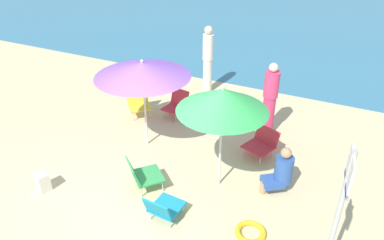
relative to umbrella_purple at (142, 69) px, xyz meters
The scene contains 15 objects.
ground_plane 2.46m from the umbrella_purple, 62.10° to the right, with size 40.00×40.00×0.00m, color #D3BC8C.
sea_water 11.89m from the umbrella_purple, 86.01° to the left, with size 40.00×16.00×0.01m, color teal.
umbrella_purple is the anchor object (origin of this frame).
umbrella_green 2.00m from the umbrella_purple, 17.21° to the right, with size 1.55×1.55×2.01m.
beach_chair_a 2.83m from the umbrella_purple, 16.10° to the left, with size 0.72×0.75×0.55m.
beach_chair_b 2.75m from the umbrella_purple, 51.93° to the right, with size 0.52×0.62×0.53m.
beach_chair_c 2.04m from the umbrella_purple, 61.64° to the right, with size 0.79×0.80×0.61m.
beach_chair_d 1.95m from the umbrella_purple, 130.10° to the left, with size 0.75×0.75×0.68m.
beach_chair_e 1.99m from the umbrella_purple, 90.71° to the left, with size 0.58×0.63×0.63m.
person_a 3.24m from the umbrella_purple, ahead, with size 0.55×0.50×0.92m.
person_b 2.83m from the umbrella_purple, 34.58° to the left, with size 0.32×0.32×1.70m.
person_c 3.11m from the umbrella_purple, 87.96° to the left, with size 0.29×0.29×1.84m.
warning_sign 4.52m from the umbrella_purple, 29.39° to the right, with size 0.08×0.47×2.37m.
swim_ring 3.62m from the umbrella_purple, 28.27° to the right, with size 0.49×0.49×0.09m, color yellow.
beach_bag 2.77m from the umbrella_purple, 113.17° to the right, with size 0.24×0.20×0.35m, color silver.
Camera 1 is at (2.95, -4.08, 4.45)m, focal length 34.39 mm.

